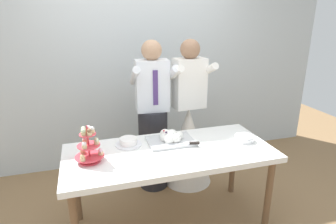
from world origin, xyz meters
name	(u,v)px	position (x,y,z in m)	size (l,w,h in m)	color
ground_plane	(170,224)	(0.00, 0.00, 0.00)	(8.00, 8.00, 0.00)	olive
rear_wall	(136,52)	(0.00, 1.45, 1.45)	(5.20, 0.10, 2.90)	silver
dessert_table	(170,158)	(0.00, 0.00, 0.70)	(1.80, 0.80, 0.78)	white
cupcake_stand	(89,146)	(-0.67, -0.01, 0.91)	(0.23, 0.23, 0.31)	#D83F4C
main_cake_tray	(171,138)	(0.06, 0.16, 0.82)	(0.43, 0.33, 0.12)	silver
plate_stack	(244,138)	(0.72, -0.01, 0.80)	(0.18, 0.18, 0.05)	white
round_cake	(128,142)	(-0.33, 0.21, 0.80)	(0.24, 0.24, 0.07)	white
person_groom	(153,125)	(0.02, 0.70, 0.75)	(0.49, 0.52, 1.66)	#232328
person_bride	(188,135)	(0.43, 0.68, 0.58)	(0.56, 0.56, 1.66)	white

